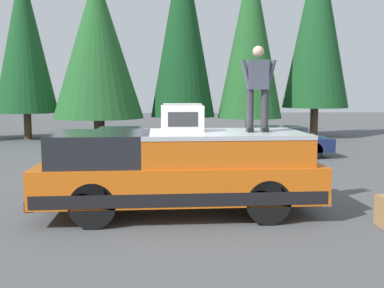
{
  "coord_description": "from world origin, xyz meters",
  "views": [
    {
      "loc": [
        -8.91,
        0.15,
        2.42
      ],
      "look_at": [
        0.27,
        -0.57,
        1.35
      ],
      "focal_mm": 41.08,
      "sensor_mm": 36.0,
      "label": 1
    }
  ],
  "objects_px": {
    "compressor_unit": "(182,118)",
    "parked_car_silver": "(123,143)",
    "pickup_truck": "(179,171)",
    "parked_car_navy": "(276,142)",
    "person_on_truck_bed": "(258,86)"
  },
  "relations": [
    {
      "from": "compressor_unit",
      "to": "parked_car_silver",
      "type": "height_order",
      "value": "compressor_unit"
    },
    {
      "from": "pickup_truck",
      "to": "person_on_truck_bed",
      "type": "height_order",
      "value": "person_on_truck_bed"
    },
    {
      "from": "compressor_unit",
      "to": "parked_car_navy",
      "type": "height_order",
      "value": "compressor_unit"
    },
    {
      "from": "compressor_unit",
      "to": "person_on_truck_bed",
      "type": "bearing_deg",
      "value": -99.15
    },
    {
      "from": "compressor_unit",
      "to": "parked_car_navy",
      "type": "relative_size",
      "value": 0.2
    },
    {
      "from": "parked_car_navy",
      "to": "pickup_truck",
      "type": "bearing_deg",
      "value": 152.08
    },
    {
      "from": "pickup_truck",
      "to": "parked_car_silver",
      "type": "relative_size",
      "value": 1.35
    },
    {
      "from": "compressor_unit",
      "to": "parked_car_navy",
      "type": "bearing_deg",
      "value": -28.1
    },
    {
      "from": "pickup_truck",
      "to": "compressor_unit",
      "type": "height_order",
      "value": "compressor_unit"
    },
    {
      "from": "parked_car_navy",
      "to": "compressor_unit",
      "type": "bearing_deg",
      "value": 151.9
    },
    {
      "from": "person_on_truck_bed",
      "to": "parked_car_navy",
      "type": "relative_size",
      "value": 0.41
    },
    {
      "from": "parked_car_navy",
      "to": "parked_car_silver",
      "type": "bearing_deg",
      "value": 90.84
    },
    {
      "from": "compressor_unit",
      "to": "parked_car_silver",
      "type": "xyz_separation_m",
      "value": [
        7.39,
        1.78,
        -1.35
      ]
    },
    {
      "from": "parked_car_silver",
      "to": "parked_car_navy",
      "type": "bearing_deg",
      "value": -89.16
    },
    {
      "from": "compressor_unit",
      "to": "parked_car_silver",
      "type": "bearing_deg",
      "value": 13.56
    }
  ]
}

